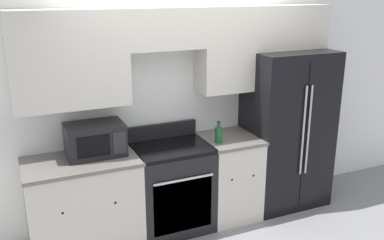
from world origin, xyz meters
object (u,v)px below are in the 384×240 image
object	(u,v)px
microwave	(95,139)
bottle	(218,134)
oven_range	(172,187)
refrigerator	(285,129)

from	to	relation	value
microwave	bottle	size ratio (longest dim) A/B	2.38
oven_range	refrigerator	xyz separation A→B (m)	(1.43, 0.04, 0.44)
refrigerator	microwave	size ratio (longest dim) A/B	3.31
microwave	bottle	distance (m)	1.25
oven_range	microwave	world-z (taller)	microwave
refrigerator	microwave	xyz separation A→B (m)	(-2.18, 0.03, 0.17)
refrigerator	bottle	world-z (taller)	refrigerator
refrigerator	oven_range	bearing A→B (deg)	-178.22
oven_range	microwave	bearing A→B (deg)	174.08
refrigerator	microwave	bearing A→B (deg)	179.12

